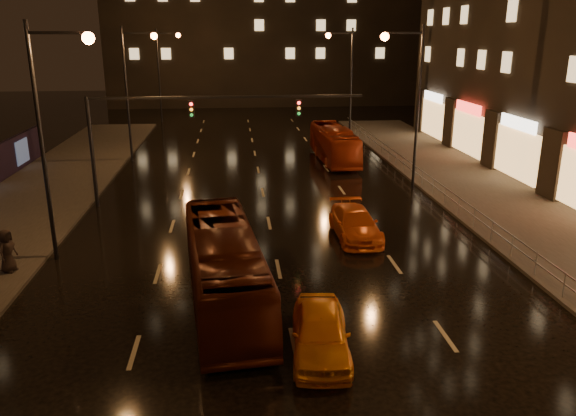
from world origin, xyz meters
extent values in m
plane|color=black|center=(0.00, 20.00, 0.00)|extent=(140.00, 140.00, 0.00)
cube|color=#38332D|center=(13.50, 15.00, 0.07)|extent=(7.00, 70.00, 0.15)
cylinder|color=black|center=(-9.60, 20.00, 3.10)|extent=(0.22, 0.22, 6.20)
cube|color=black|center=(-2.00, 20.00, 6.10)|extent=(15.20, 0.14, 0.14)
cube|color=black|center=(-4.00, 20.00, 5.45)|extent=(0.32, 0.18, 0.95)
cube|color=black|center=(2.00, 20.00, 5.45)|extent=(0.32, 0.18, 0.95)
sphere|color=#FF1E19|center=(-4.00, 19.88, 5.75)|extent=(0.18, 0.18, 0.18)
cylinder|color=#99999E|center=(10.20, 44.00, 0.65)|extent=(0.04, 0.04, 1.00)
cube|color=#99999E|center=(10.20, 18.00, 1.10)|extent=(0.05, 56.00, 0.05)
cube|color=#99999E|center=(10.20, 18.00, 0.70)|extent=(0.05, 56.00, 0.05)
imported|color=#4C180A|center=(-2.19, 7.23, 1.40)|extent=(3.42, 10.26, 2.80)
imported|color=#A42C10|center=(6.00, 30.56, 1.32)|extent=(2.46, 9.55, 2.65)
imported|color=orange|center=(0.75, 3.37, 0.73)|extent=(2.15, 4.45, 1.47)
imported|color=#E45B15|center=(4.00, 13.47, 0.70)|extent=(2.04, 4.86, 1.40)
imported|color=black|center=(-11.00, 10.50, 1.05)|extent=(0.80, 1.01, 1.81)
camera|label=1|loc=(-1.73, -11.70, 9.47)|focal=35.00mm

